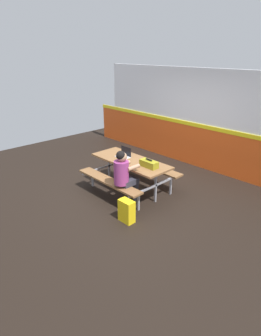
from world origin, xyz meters
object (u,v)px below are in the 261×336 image
laptop_silver (124,155)px  toolbox_grey (149,164)px  picnic_table_main (130,167)px  backpack_dark (127,211)px  student_nearer (124,174)px

laptop_silver → toolbox_grey: bearing=-2.6°
picnic_table_main → backpack_dark: 1.35m
student_nearer → laptop_silver: student_nearer is taller
picnic_table_main → backpack_dark: bearing=-46.5°
picnic_table_main → laptop_silver: bearing=171.9°
laptop_silver → backpack_dark: size_ratio=0.73×
picnic_table_main → toolbox_grey: toolbox_grey is taller
picnic_table_main → student_nearer: size_ratio=1.57×
backpack_dark → toolbox_grey: bearing=109.9°
toolbox_grey → backpack_dark: 1.17m
picnic_table_main → student_nearer: (0.40, -0.56, 0.13)m
picnic_table_main → backpack_dark: picnic_table_main is taller
laptop_silver → picnic_table_main: bearing=-8.1°
toolbox_grey → picnic_table_main: bearing=-179.9°
student_nearer → toolbox_grey: (0.15, 0.56, 0.10)m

